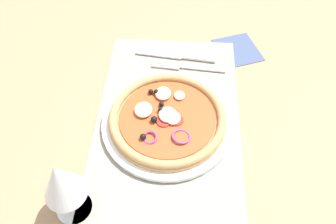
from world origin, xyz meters
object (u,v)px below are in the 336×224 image
object	(u,v)px
knife	(175,55)
napkin	(238,50)
plate	(168,122)
pizza	(167,118)
fork	(184,67)
wine_glass	(61,182)

from	to	relation	value
knife	napkin	distance (cm)	16.39
plate	napkin	bearing A→B (deg)	-33.76
knife	pizza	bearing A→B (deg)	95.16
plate	knife	size ratio (longest dim) A/B	1.39
napkin	knife	bearing A→B (deg)	102.75
pizza	napkin	distance (cm)	29.82
fork	wine_glass	world-z (taller)	wine_glass
plate	pizza	world-z (taller)	pizza
pizza	fork	size ratio (longest dim) A/B	1.36
plate	wine_glass	xyz separation A→B (cm)	(-19.52, 15.64, 9.28)
fork	wine_glass	xyz separation A→B (cm)	(-36.82, 18.64, 9.57)
pizza	wine_glass	xyz separation A→B (cm)	(-19.58, 15.58, 7.67)
pizza	napkin	bearing A→B (deg)	-33.92
plate	napkin	xyz separation A→B (cm)	(24.72, -16.53, -0.73)
plate	wine_glass	distance (cm)	26.68
plate	knife	xyz separation A→B (cm)	(21.11, -0.54, -0.26)
knife	wine_glass	distance (cm)	44.76
napkin	fork	bearing A→B (deg)	118.78
wine_glass	napkin	distance (cm)	55.61
plate	knife	bearing A→B (deg)	-1.48
plate	napkin	world-z (taller)	plate
plate	fork	bearing A→B (deg)	-9.86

